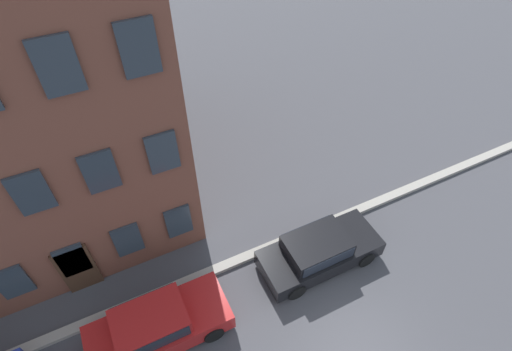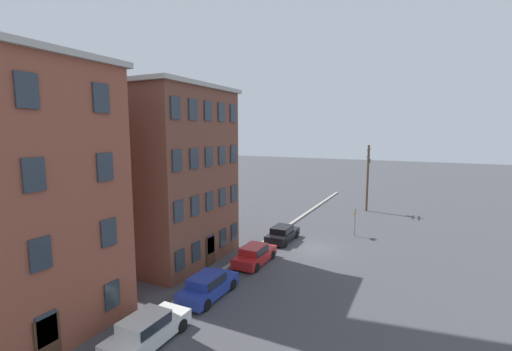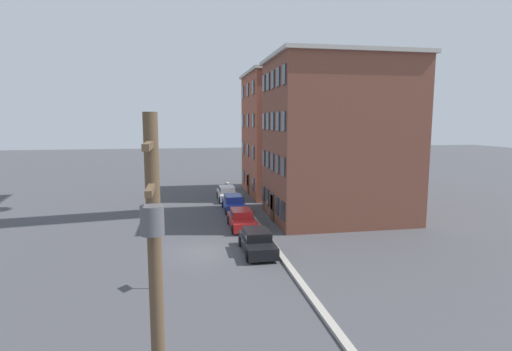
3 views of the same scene
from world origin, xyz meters
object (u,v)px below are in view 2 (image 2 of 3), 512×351
object	(u,v)px
car_blue	(208,285)
car_white	(147,329)
car_red	(255,254)
utility_pole	(368,174)
caution_sign	(355,218)
car_black	(282,233)

from	to	relation	value
car_blue	car_white	bearing A→B (deg)	-179.35
car_red	utility_pole	world-z (taller)	utility_pole
car_white	car_red	xyz separation A→B (m)	(11.25, -0.09, 0.00)
car_blue	utility_pole	bearing A→B (deg)	-10.27
utility_pole	caution_sign	bearing A→B (deg)	-176.78
car_white	car_black	size ratio (longest dim) A/B	1.00
car_blue	caution_sign	xyz separation A→B (m)	(16.60, -5.76, 1.08)
car_blue	utility_pole	size ratio (longest dim) A/B	0.52
car_black	utility_pole	size ratio (longest dim) A/B	0.52
car_white	utility_pole	world-z (taller)	utility_pole
caution_sign	car_red	bearing A→B (deg)	151.98
car_red	car_blue	bearing A→B (deg)	178.55
car_black	utility_pole	xyz separation A→B (m)	(16.16, -5.06, 3.98)
car_black	car_white	bearing A→B (deg)	-179.97
car_blue	utility_pole	xyz separation A→B (m)	(28.20, -5.11, 3.98)
car_red	car_white	bearing A→B (deg)	179.52
car_blue	car_black	size ratio (longest dim) A/B	1.00
car_blue	car_red	xyz separation A→B (m)	(6.07, -0.15, 0.00)
car_white	car_blue	distance (m)	5.18
car_blue	car_red	world-z (taller)	same
car_black	caution_sign	size ratio (longest dim) A/B	1.62
car_red	car_black	world-z (taller)	same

